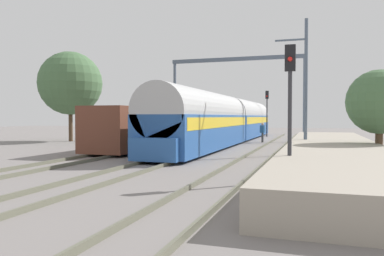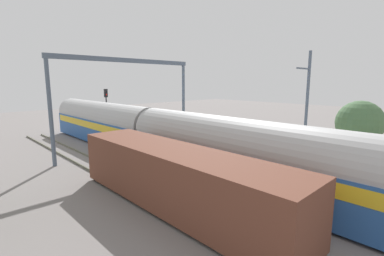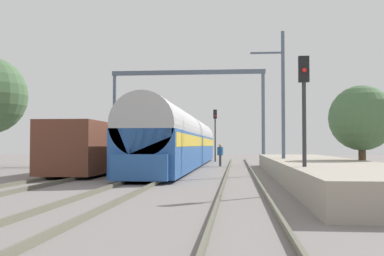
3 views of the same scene
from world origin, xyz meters
The scene contains 13 objects.
ground centered at (0.00, 0.00, 0.00)m, with size 120.00×120.00×0.00m, color slate.
track_far_west centered at (-4.20, 0.00, 0.08)m, with size 1.52×60.00×0.16m.
track_west centered at (0.00, 0.00, 0.08)m, with size 1.52×60.00×0.16m.
track_east centered at (4.20, 0.00, 0.08)m, with size 1.52×60.00×0.16m.
platform centered at (8.02, 2.00, 0.45)m, with size 4.40×28.00×0.90m.
passenger_train centered at (0.00, 13.67, 1.97)m, with size 2.93×32.85×3.82m.
freight_car centered at (-4.20, 5.74, 1.47)m, with size 2.80×13.00×2.70m.
person_crossing centered at (2.75, 14.64, 1.03)m, with size 0.46×0.38×1.73m.
railway_signal_near centered at (6.32, -5.49, 3.04)m, with size 0.36×0.30×4.71m.
railway_signal_far centered at (1.92, 24.73, 3.29)m, with size 0.36×0.30×5.16m.
catenary_gantry centered at (0.00, 16.78, 5.66)m, with size 12.81×0.28×7.86m.
catenary_pole_east_mid centered at (6.55, 4.50, 4.15)m, with size 1.90×0.20×8.00m.
tree_east_background centered at (10.22, 2.13, 2.98)m, with size 3.25×3.25×4.62m.
Camera 3 is at (3.99, -21.93, 1.64)m, focal length 44.07 mm.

